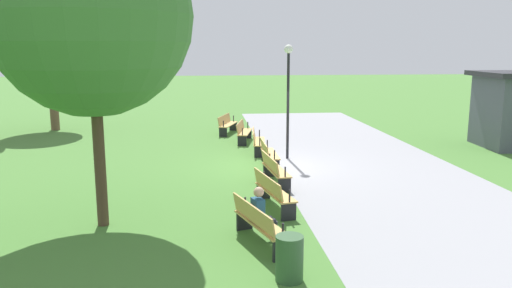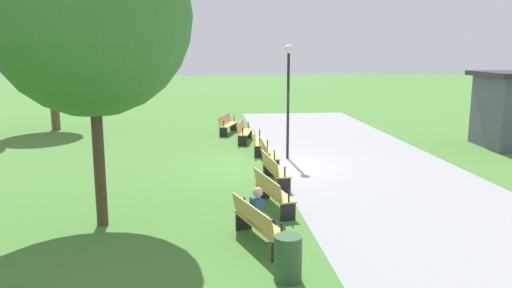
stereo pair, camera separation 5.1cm
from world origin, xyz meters
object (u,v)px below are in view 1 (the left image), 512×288
object	(u,v)px
tree_2	(49,45)
lamp_post	(288,81)
bench_2	(257,141)
trash_bin	(289,258)
bench_0	(227,124)
kiosk	(511,109)
bench_1	(243,131)
bench_3	(268,153)
tree_0	(91,16)
bench_4	(274,169)
person_seated	(262,212)
bench_6	(259,223)
bench_5	(273,191)

from	to	relation	value
tree_2	lamp_post	distance (m)	13.18
bench_2	lamp_post	xyz separation A→B (m)	(1.18, 1.00, 2.41)
trash_bin	bench_0	bearing A→B (deg)	-178.68
kiosk	bench_1	bearing A→B (deg)	-98.22
bench_3	tree_0	size ratio (longest dim) A/B	0.28
bench_1	bench_3	world-z (taller)	same
bench_2	bench_4	xyz separation A→B (m)	(4.71, -0.00, 0.00)
person_seated	tree_2	world-z (taller)	tree_2
bench_1	tree_2	distance (m)	10.78
bench_6	bench_4	bearing A→B (deg)	149.91
bench_1	bench_2	bearing A→B (deg)	21.06
bench_4	tree_0	size ratio (longest dim) A/B	0.29
bench_0	bench_5	world-z (taller)	same
kiosk	trash_bin	bearing A→B (deg)	-41.59
kiosk	lamp_post	bearing A→B (deg)	-79.00
bench_2	bench_6	xyz separation A→B (m)	(9.31, -0.98, 0.00)
person_seated	kiosk	xyz separation A→B (m)	(-9.18, 11.39, 0.96)
bench_4	person_seated	world-z (taller)	person_seated
bench_5	bench_2	bearing A→B (deg)	164.94
bench_4	person_seated	bearing A→B (deg)	-17.37
person_seated	trash_bin	size ratio (longest dim) A/B	1.46
lamp_post	kiosk	xyz separation A→B (m)	(-1.23, 9.51, -1.29)
tree_0	bench_3	bearing A→B (deg)	139.80
bench_0	bench_4	bearing A→B (deg)	24.09
person_seated	bench_4	bearing A→B (deg)	150.57
bench_6	kiosk	xyz separation A→B (m)	(-9.36, 11.48, 1.12)
bench_3	trash_bin	xyz separation A→B (m)	(8.64, -0.74, -0.07)
bench_5	lamp_post	size ratio (longest dim) A/B	0.49
kiosk	bench_4	bearing A→B (deg)	-62.02
bench_1	tree_2	xyz separation A→B (m)	(-4.30, -9.16, 3.71)
trash_bin	bench_2	bearing A→B (deg)	176.78
bench_2	tree_0	xyz separation A→B (m)	(7.75, -4.44, 4.25)
bench_3	trash_bin	size ratio (longest dim) A/B	2.40
tree_0	lamp_post	distance (m)	8.73
bench_2	bench_5	bearing A→B (deg)	3.03
bench_2	kiosk	size ratio (longest dim) A/B	0.60
bench_2	bench_6	distance (m)	9.36
bench_3	tree_2	world-z (taller)	tree_2
bench_1	kiosk	distance (m)	11.17
person_seated	tree_0	size ratio (longest dim) A/B	0.17
tree_2	kiosk	size ratio (longest dim) A/B	1.79
trash_bin	bench_4	bearing A→B (deg)	174.38
bench_6	bench_2	bearing A→B (deg)	155.91
bench_1	lamp_post	world-z (taller)	lamp_post
bench_1	bench_4	world-z (taller)	same
bench_1	bench_6	bearing A→B (deg)	9.07
bench_2	lamp_post	size ratio (longest dim) A/B	0.48
tree_2	trash_bin	size ratio (longest dim) A/B	7.30
bench_3	kiosk	xyz separation A→B (m)	(-2.41, 10.38, 1.12)
bench_2	bench_5	distance (m)	7.05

